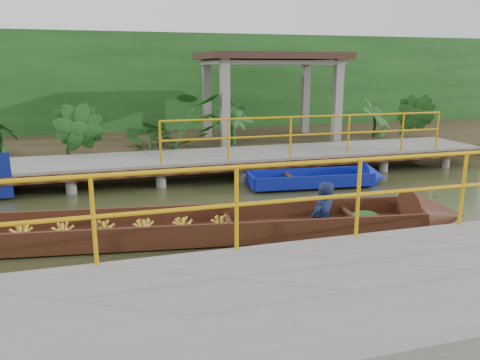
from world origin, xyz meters
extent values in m
plane|color=#2D3319|center=(0.00, 0.00, 0.00)|extent=(80.00, 80.00, 0.00)
cube|color=#302918|center=(0.00, 7.50, 0.23)|extent=(30.00, 8.00, 0.45)
cube|color=slate|center=(0.00, 3.50, 0.50)|extent=(16.00, 2.00, 0.15)
cube|color=black|center=(0.00, 2.50, 0.42)|extent=(16.00, 0.12, 0.18)
cylinder|color=#D99D0B|center=(2.75, 2.55, 1.57)|extent=(7.50, 0.05, 0.05)
cylinder|color=#D99D0B|center=(2.75, 2.55, 1.12)|extent=(7.50, 0.05, 0.05)
cylinder|color=#D99D0B|center=(2.75, 2.55, 1.07)|extent=(0.05, 0.05, 1.00)
cylinder|color=slate|center=(-4.00, 2.70, 0.22)|extent=(0.24, 0.24, 0.55)
cylinder|color=slate|center=(-4.00, 4.30, 0.22)|extent=(0.24, 0.24, 0.55)
cylinder|color=slate|center=(-2.00, 2.70, 0.22)|extent=(0.24, 0.24, 0.55)
cylinder|color=slate|center=(-2.00, 4.30, 0.22)|extent=(0.24, 0.24, 0.55)
cylinder|color=slate|center=(0.00, 2.70, 0.22)|extent=(0.24, 0.24, 0.55)
cylinder|color=slate|center=(0.00, 4.30, 0.22)|extent=(0.24, 0.24, 0.55)
cylinder|color=slate|center=(2.00, 2.70, 0.22)|extent=(0.24, 0.24, 0.55)
cylinder|color=slate|center=(2.00, 4.30, 0.22)|extent=(0.24, 0.24, 0.55)
cylinder|color=slate|center=(4.00, 2.70, 0.22)|extent=(0.24, 0.24, 0.55)
cylinder|color=slate|center=(4.00, 4.30, 0.22)|extent=(0.24, 0.24, 0.55)
cylinder|color=slate|center=(6.00, 2.70, 0.22)|extent=(0.24, 0.24, 0.55)
cylinder|color=slate|center=(6.00, 4.30, 0.22)|extent=(0.24, 0.24, 0.55)
cylinder|color=slate|center=(0.00, 2.70, 0.22)|extent=(0.24, 0.24, 0.55)
cube|color=slate|center=(1.00, -4.20, 0.30)|extent=(18.00, 2.40, 0.70)
cylinder|color=#D99D0B|center=(1.00, -3.05, 1.65)|extent=(10.00, 0.05, 0.05)
cylinder|color=#D99D0B|center=(1.00, -3.05, 1.20)|extent=(10.00, 0.05, 0.05)
cylinder|color=#D99D0B|center=(1.00, -3.05, 1.15)|extent=(0.05, 0.05, 1.00)
cube|color=slate|center=(1.20, 5.10, 1.60)|extent=(0.25, 0.25, 2.80)
cube|color=slate|center=(4.80, 5.10, 1.60)|extent=(0.25, 0.25, 2.80)
cube|color=slate|center=(1.20, 7.50, 1.60)|extent=(0.25, 0.25, 2.80)
cube|color=slate|center=(4.80, 7.50, 1.60)|extent=(0.25, 0.25, 2.80)
cube|color=slate|center=(3.00, 6.30, 2.90)|extent=(4.00, 2.60, 0.12)
cube|color=#38221C|center=(3.00, 6.30, 3.10)|extent=(4.40, 3.00, 0.20)
cube|color=#184416|center=(0.00, 10.00, 2.00)|extent=(30.00, 0.80, 4.00)
cube|color=#3B1E10|center=(-1.39, -0.72, 0.07)|extent=(8.77, 2.32, 0.07)
cube|color=#3B1E10|center=(-1.31, -0.18, 0.22)|extent=(8.62, 1.30, 0.37)
cube|color=#3B1E10|center=(-1.47, -1.26, 0.22)|extent=(8.62, 1.30, 0.37)
cone|color=#3B1E10|center=(3.40, -1.41, 0.15)|extent=(1.23, 1.19, 1.04)
ellipsoid|color=#184416|center=(2.06, -1.22, 0.17)|extent=(0.67, 0.56, 0.28)
imported|color=#101A3E|center=(1.30, -1.11, 0.88)|extent=(0.67, 0.59, 1.55)
cube|color=#0C178D|center=(2.40, 1.78, 0.10)|extent=(2.95, 1.13, 0.10)
cube|color=#0C178D|center=(2.44, 2.21, 0.21)|extent=(2.87, 0.33, 0.29)
cube|color=#0C178D|center=(2.36, 1.35, 0.21)|extent=(2.87, 0.33, 0.29)
cube|color=#0C178D|center=(0.97, 1.91, 0.21)|extent=(0.14, 0.87, 0.29)
cone|color=#0C178D|center=(4.03, 1.62, 0.15)|extent=(0.65, 0.86, 0.81)
cube|color=black|center=(1.93, 1.82, 0.25)|extent=(0.18, 0.87, 0.05)
imported|color=#184416|center=(-2.93, 5.30, 1.12)|extent=(1.07, 1.07, 1.33)
imported|color=#184416|center=(-0.43, 5.30, 1.12)|extent=(1.07, 1.07, 1.33)
imported|color=#184416|center=(1.57, 5.30, 1.12)|extent=(1.07, 1.07, 1.33)
imported|color=#184416|center=(6.57, 5.30, 1.12)|extent=(1.07, 1.07, 1.33)
imported|color=#184416|center=(8.07, 5.30, 1.12)|extent=(1.07, 1.07, 1.33)
camera|label=1|loc=(-2.24, -8.08, 2.76)|focal=35.00mm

